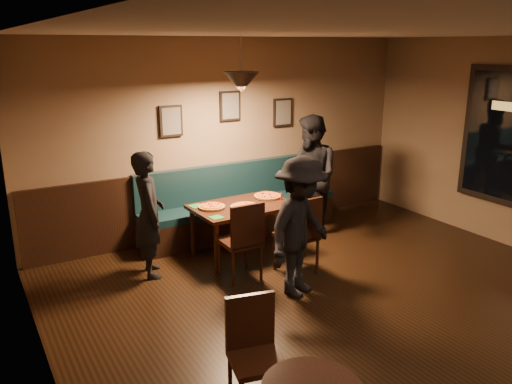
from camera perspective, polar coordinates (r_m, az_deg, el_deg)
floor at (r=5.33m, az=15.66°, el=-14.97°), size 7.00×7.00×0.00m
ceiling at (r=4.60m, az=18.37°, el=16.60°), size 7.00×7.00×0.00m
wall_back at (r=7.52m, az=-2.96°, el=6.12°), size 6.00×0.00×6.00m
wall_left at (r=3.36m, az=-21.04°, el=-7.73°), size 0.00×7.00×7.00m
wainscot at (r=7.70m, az=-2.76°, el=-0.52°), size 5.88×0.06×1.00m
booth_bench at (r=7.47m, az=-1.79°, el=-1.03°), size 3.00×0.60×1.00m
picture_left at (r=7.08m, az=-9.40°, el=7.77°), size 0.32×0.04×0.42m
picture_center at (r=7.43m, az=-2.90°, el=9.51°), size 0.32×0.04×0.42m
picture_right at (r=7.90m, az=2.97°, el=8.80°), size 0.32×0.04×0.42m
pendant_lamp at (r=6.38m, az=-1.63°, el=12.05°), size 0.44×0.44×0.25m
dining_table at (r=6.79m, az=-1.50°, el=-4.21°), size 1.31×0.87×0.69m
chair_near_left at (r=6.07m, az=-1.80°, el=-5.31°), size 0.43×0.43×0.97m
chair_near_right at (r=6.25m, az=4.49°, el=-4.67°), size 0.45×0.45×0.97m
diner_left at (r=6.21m, az=-11.79°, el=-2.45°), size 0.46×0.62×1.52m
diner_right at (r=7.40m, az=6.12°, el=1.72°), size 0.75×0.92×1.75m
diner_front at (r=5.62m, az=4.95°, el=-3.90°), size 1.16×0.94×1.57m
pizza_a at (r=6.56m, az=-4.92°, el=-1.62°), size 0.44×0.44×0.04m
pizza_b at (r=6.52m, az=-1.16°, el=-1.65°), size 0.44×0.44×0.04m
pizza_c at (r=6.99m, az=1.28°, el=-0.44°), size 0.40×0.40×0.04m
soda_glass at (r=6.71m, az=3.98°, el=-0.72°), size 0.08×0.08×0.15m
tabasco_bottle at (r=6.89m, az=2.82°, el=-0.42°), size 0.03×0.03×0.11m
napkin_a at (r=6.66m, az=-6.62°, el=-1.55°), size 0.18×0.18×0.01m
napkin_b at (r=6.20m, az=-4.38°, el=-2.82°), size 0.16×0.16×0.01m
cutlery_set at (r=6.38m, az=-0.11°, el=-2.26°), size 0.21×0.05×0.00m
cafe_chair_far at (r=4.03m, az=0.12°, el=-17.95°), size 0.47×0.47×0.88m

